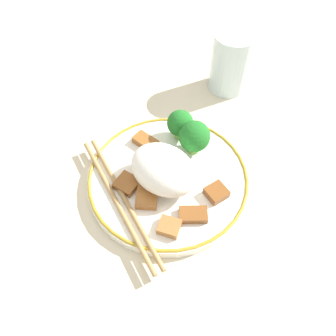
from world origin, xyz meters
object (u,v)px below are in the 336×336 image
broccoli_back_center (180,124)px  chopsticks (120,199)px  drinking_glass (231,62)px  broccoli_back_left (195,137)px  plate (168,178)px

broccoli_back_center → chopsticks: bearing=93.2°
chopsticks → drinking_glass: 0.31m
broccoli_back_left → plate: bearing=89.0°
plate → drinking_glass: 0.24m
broccoli_back_left → chopsticks: (0.03, 0.13, -0.03)m
broccoli_back_center → drinking_glass: size_ratio=0.47×
drinking_glass → broccoli_back_left: bearing=105.9°
broccoli_back_center → chopsticks: (-0.01, 0.14, -0.02)m
plate → chopsticks: chopsticks is taller
broccoli_back_center → drinking_glass: bearing=-84.8°
broccoli_back_center → chopsticks: 0.15m
plate → drinking_glass: (0.05, -0.23, 0.04)m
broccoli_back_left → chopsticks: bearing=78.7°
broccoli_back_left → drinking_glass: 0.18m
drinking_glass → chopsticks: bearing=94.3°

